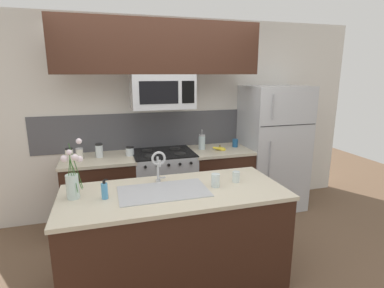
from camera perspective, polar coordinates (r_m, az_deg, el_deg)
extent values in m
plane|color=brown|center=(3.39, -1.99, -20.78)|extent=(10.00, 10.00, 0.00)
cube|color=silver|center=(4.16, -2.54, 5.06)|extent=(5.20, 0.10, 2.60)
cube|color=#4C4C51|center=(4.07, -6.44, 2.66)|extent=(3.19, 0.01, 0.48)
cube|color=#381E14|center=(3.90, -16.98, -9.26)|extent=(0.83, 0.62, 0.88)
cube|color=beige|center=(3.76, -17.45, -2.83)|extent=(0.86, 0.65, 0.03)
cube|color=#381E14|center=(4.16, 5.15, -7.26)|extent=(0.77, 0.62, 0.88)
cube|color=beige|center=(4.03, 5.28, -1.19)|extent=(0.80, 0.65, 0.03)
cube|color=#B7BABF|center=(3.96, -5.34, -8.13)|extent=(0.76, 0.62, 0.91)
cube|color=black|center=(3.81, -5.49, -1.66)|extent=(0.76, 0.62, 0.01)
cylinder|color=black|center=(3.65, -7.89, -2.24)|extent=(0.15, 0.15, 0.01)
cylinder|color=black|center=(3.72, -2.33, -1.84)|extent=(0.15, 0.15, 0.01)
cylinder|color=black|center=(3.91, -8.50, -1.21)|extent=(0.15, 0.15, 0.01)
cylinder|color=black|center=(3.97, -3.29, -0.85)|extent=(0.15, 0.15, 0.01)
cylinder|color=black|center=(3.48, -8.87, -4.36)|extent=(0.03, 0.02, 0.03)
cylinder|color=black|center=(3.50, -6.65, -4.19)|extent=(0.03, 0.02, 0.03)
cylinder|color=black|center=(3.52, -4.45, -4.01)|extent=(0.03, 0.02, 0.03)
cylinder|color=black|center=(3.55, -2.29, -3.83)|extent=(0.03, 0.02, 0.03)
cylinder|color=black|center=(3.59, -0.17, -3.66)|extent=(0.03, 0.02, 0.03)
cube|color=#B7BABF|center=(3.67, -5.70, 9.92)|extent=(0.74, 0.40, 0.40)
cube|color=black|center=(3.46, -6.29, 9.70)|extent=(0.45, 0.00, 0.26)
cube|color=black|center=(3.53, -0.73, 9.86)|extent=(0.15, 0.00, 0.26)
cube|color=#381E14|center=(3.64, -6.23, 17.78)|extent=(2.36, 0.34, 0.60)
cube|color=#B7BABF|center=(4.40, 14.96, -0.67)|extent=(0.84, 0.72, 1.73)
cube|color=black|center=(4.03, 17.93, 3.40)|extent=(0.80, 0.00, 0.01)
cylinder|color=#99999E|center=(3.85, 15.21, 6.80)|extent=(0.01, 0.01, 0.31)
cylinder|color=#99999E|center=(4.00, 14.54, -4.11)|extent=(0.01, 0.01, 0.66)
cylinder|color=silver|center=(3.76, -22.31, -1.92)|extent=(0.09, 0.09, 0.13)
cylinder|color=black|center=(3.74, -22.41, -0.85)|extent=(0.09, 0.09, 0.01)
cylinder|color=silver|center=(3.76, -20.63, -1.83)|extent=(0.08, 0.08, 0.12)
cylinder|color=#B2B2B7|center=(3.75, -20.71, -0.85)|extent=(0.08, 0.08, 0.01)
cylinder|color=silver|center=(3.77, -17.25, -1.31)|extent=(0.09, 0.09, 0.15)
cylinder|color=black|center=(3.75, -17.34, -0.08)|extent=(0.09, 0.09, 0.02)
cylinder|color=silver|center=(3.76, -11.75, -1.43)|extent=(0.10, 0.10, 0.10)
cylinder|color=black|center=(3.75, -11.79, -0.63)|extent=(0.10, 0.10, 0.01)
ellipsoid|color=yellow|center=(3.94, 5.18, -0.91)|extent=(0.16, 0.14, 0.06)
ellipsoid|color=yellow|center=(3.96, 5.18, -0.85)|extent=(0.17, 0.10, 0.06)
ellipsoid|color=yellow|center=(3.95, 5.34, -0.90)|extent=(0.18, 0.05, 0.07)
ellipsoid|color=yellow|center=(3.96, 5.33, -0.84)|extent=(0.18, 0.06, 0.05)
ellipsoid|color=yellow|center=(3.95, 5.49, -0.88)|extent=(0.17, 0.10, 0.07)
ellipsoid|color=yellow|center=(3.97, 5.47, -0.82)|extent=(0.16, 0.14, 0.06)
cylinder|color=brown|center=(3.95, 5.34, -0.46)|extent=(0.02, 0.02, 0.03)
cylinder|color=silver|center=(3.98, 1.89, 0.28)|extent=(0.09, 0.09, 0.18)
cylinder|color=#A3A3AA|center=(3.96, 1.90, 1.69)|extent=(0.08, 0.08, 0.02)
cylinder|color=#A3A3AA|center=(3.95, 1.91, 2.18)|extent=(0.01, 0.01, 0.05)
sphere|color=#A3A3AA|center=(3.94, 1.91, 2.66)|extent=(0.02, 0.02, 0.02)
cylinder|color=#1E5184|center=(4.15, 8.22, 0.20)|extent=(0.08, 0.08, 0.11)
cube|color=#381E14|center=(2.83, -3.23, -17.71)|extent=(1.89, 0.81, 0.88)
cube|color=beige|center=(2.63, -3.36, -9.19)|extent=(1.92, 0.84, 0.03)
cube|color=#ADAFB5|center=(2.60, -5.44, -8.95)|extent=(0.76, 0.44, 0.01)
cube|color=#ADAFB5|center=(2.61, -9.24, -10.89)|extent=(0.30, 0.33, 0.15)
cube|color=#ADAFB5|center=(2.67, -1.66, -10.16)|extent=(0.30, 0.33, 0.15)
cylinder|color=#B7BABF|center=(2.84, -6.46, -6.91)|extent=(0.04, 0.04, 0.02)
cylinder|color=#B7BABF|center=(2.80, -6.53, -4.61)|extent=(0.02, 0.02, 0.22)
torus|color=#B7BABF|center=(2.72, -6.39, -2.74)|extent=(0.13, 0.02, 0.13)
cylinder|color=#B7BABF|center=(2.67, -6.16, -3.68)|extent=(0.02, 0.02, 0.06)
cube|color=#B7BABF|center=(2.84, -5.78, -6.38)|extent=(0.07, 0.01, 0.01)
cylinder|color=#4C93C6|center=(2.54, -16.32, -8.60)|extent=(0.05, 0.05, 0.13)
cylinder|color=black|center=(2.51, -16.43, -6.96)|extent=(0.02, 0.02, 0.02)
cube|color=black|center=(2.50, -16.09, -6.55)|extent=(0.03, 0.01, 0.01)
cylinder|color=silver|center=(2.69, 4.50, -6.92)|extent=(0.07, 0.07, 0.12)
cylinder|color=silver|center=(2.83, 8.40, -6.19)|extent=(0.07, 0.07, 0.10)
cylinder|color=silver|center=(2.61, -21.79, -7.54)|extent=(0.10, 0.10, 0.20)
cylinder|color=silver|center=(2.64, -21.67, -8.84)|extent=(0.09, 0.09, 0.06)
cylinder|color=#386B2D|center=(2.58, -21.24, -4.00)|extent=(0.08, 0.04, 0.39)
sphere|color=silver|center=(2.54, -20.75, 0.50)|extent=(0.05, 0.05, 0.05)
cylinder|color=#386B2D|center=(2.58, -21.18, -5.57)|extent=(0.08, 0.01, 0.26)
sphere|color=silver|center=(2.55, -20.63, -2.70)|extent=(0.05, 0.05, 0.05)
cylinder|color=#386B2D|center=(2.55, -21.58, -5.45)|extent=(0.05, 0.06, 0.29)
sphere|color=silver|center=(2.49, -21.44, -2.38)|extent=(0.05, 0.05, 0.05)
cylinder|color=#386B2D|center=(2.57, -22.43, -5.52)|extent=(0.04, 0.03, 0.28)
sphere|color=silver|center=(2.53, -23.17, -2.57)|extent=(0.05, 0.05, 0.05)
cylinder|color=#386B2D|center=(2.56, -22.04, -4.99)|extent=(0.01, 0.03, 0.33)
sphere|color=silver|center=(2.51, -22.37, -1.46)|extent=(0.04, 0.04, 0.04)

